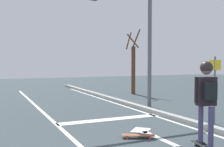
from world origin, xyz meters
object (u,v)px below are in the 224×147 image
street_sign_post (215,80)px  roadside_tree (133,66)px  skateboard (205,146)px  traffic_signal_mast (125,19)px  spare_skateboard (138,135)px  skater (206,92)px

street_sign_post → roadside_tree: 7.86m
skateboard → traffic_signal_mast: (0.75, 5.07, 3.46)m
spare_skateboard → street_sign_post: 3.07m
skateboard → roadside_tree: 10.12m
traffic_signal_mast → spare_skateboard: bearing=-113.1°
traffic_signal_mast → roadside_tree: (2.77, 4.29, -1.92)m
skateboard → street_sign_post: 2.85m
street_sign_post → skateboard: bearing=-139.4°
spare_skateboard → roadside_tree: size_ratio=0.21×
roadside_tree → skater: bearing=-110.6°
skater → spare_skateboard: 1.97m
skater → street_sign_post: street_sign_post is taller
skater → spare_skateboard: (-0.84, 1.35, -1.16)m
roadside_tree → traffic_signal_mast: bearing=-122.8°
roadside_tree → street_sign_post: bearing=-101.5°
spare_skateboard → traffic_signal_mast: size_ratio=0.16×
spare_skateboard → street_sign_post: bearing=6.7°
spare_skateboard → roadside_tree: (4.36, 8.03, 1.54)m
skateboard → traffic_signal_mast: size_ratio=0.18×
street_sign_post → roadside_tree: bearing=78.5°
traffic_signal_mast → street_sign_post: size_ratio=2.54×
skateboard → spare_skateboard: skateboard is taller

